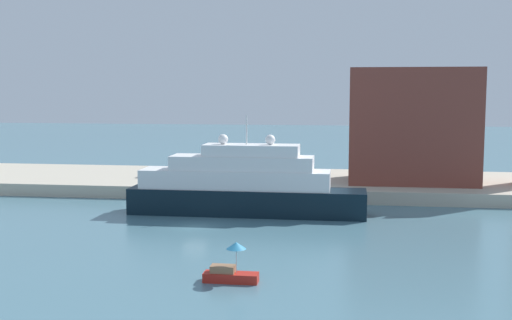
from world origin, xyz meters
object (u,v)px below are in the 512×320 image
object	(u,v)px
large_yacht	(243,186)
small_motorboat	(231,270)
person_figure	(181,179)
parked_car	(154,173)
harbor_building	(412,126)
mooring_bollard	(281,186)

from	to	relation	value
large_yacht	small_motorboat	distance (m)	26.74
person_figure	small_motorboat	bearing A→B (deg)	-69.61
small_motorboat	person_figure	distance (m)	39.58
parked_car	person_figure	world-z (taller)	person_figure
harbor_building	mooring_bollard	world-z (taller)	harbor_building
harbor_building	person_figure	bearing A→B (deg)	-166.95
mooring_bollard	harbor_building	bearing A→B (deg)	25.70
small_motorboat	mooring_bollard	xyz separation A→B (m)	(0.14, 35.94, 1.10)
small_motorboat	harbor_building	distance (m)	48.50
parked_car	large_yacht	bearing A→B (deg)	-47.04
large_yacht	small_motorboat	world-z (taller)	large_yacht
parked_car	mooring_bollard	bearing A→B (deg)	-22.14
small_motorboat	person_figure	bearing A→B (deg)	110.39
large_yacht	mooring_bollard	world-z (taller)	large_yacht
parked_car	mooring_bollard	size ratio (longest dim) A/B	5.42
parked_car	mooring_bollard	distance (m)	21.56
small_motorboat	parked_car	world-z (taller)	small_motorboat
parked_car	mooring_bollard	world-z (taller)	parked_car
harbor_building	mooring_bollard	xyz separation A→B (m)	(-17.47, -8.41, -7.60)
harbor_building	mooring_bollard	size ratio (longest dim) A/B	24.74
parked_car	person_figure	bearing A→B (deg)	-49.12
harbor_building	parked_car	world-z (taller)	harbor_building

